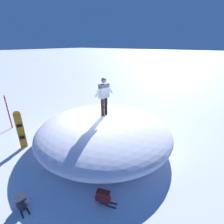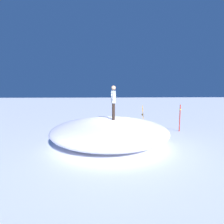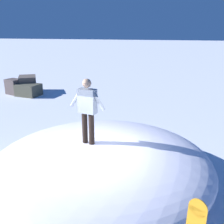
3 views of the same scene
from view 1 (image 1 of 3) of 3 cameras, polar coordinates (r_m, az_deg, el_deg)
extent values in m
plane|color=white|center=(7.99, -5.62, -9.33)|extent=(240.00, 240.00, 0.00)
ellipsoid|color=white|center=(7.43, -2.81, -6.40)|extent=(8.00, 7.96, 1.23)
cylinder|color=black|center=(7.23, -3.28, 1.72)|extent=(0.14, 0.14, 0.82)
cylinder|color=black|center=(7.36, -2.12, 2.11)|extent=(0.14, 0.14, 0.82)
cube|color=#8C939E|center=(7.07, -2.80, 7.33)|extent=(0.29, 0.48, 0.61)
sphere|color=tan|center=(6.97, -2.87, 10.87)|extent=(0.22, 0.22, 0.22)
cylinder|color=#8C939E|center=(6.86, -4.77, 7.25)|extent=(0.15, 0.40, 0.50)
cylinder|color=#8C939E|center=(7.27, -0.96, 8.22)|extent=(0.15, 0.40, 0.50)
cube|color=orange|center=(7.95, -28.96, -5.86)|extent=(0.23, 0.31, 1.61)
cylinder|color=orange|center=(7.59, -30.07, -0.65)|extent=(0.15, 0.27, 0.28)
cube|color=black|center=(7.82, -29.35, -4.02)|extent=(0.13, 0.23, 0.39)
cube|color=black|center=(7.77, -29.33, -4.17)|extent=(0.15, 0.20, 0.11)
cube|color=black|center=(8.06, -28.56, -7.76)|extent=(0.15, 0.20, 0.11)
ellipsoid|color=#1E2333|center=(5.67, -28.75, -25.79)|extent=(0.39, 0.34, 0.45)
ellipsoid|color=#2B3144|center=(5.82, -29.06, -25.27)|extent=(0.14, 0.22, 0.22)
cube|color=#1E2333|center=(5.53, -29.15, -24.45)|extent=(0.32, 0.29, 0.06)
cylinder|color=#1E2333|center=(5.69, -28.57, -28.71)|extent=(0.24, 0.08, 0.04)
cylinder|color=#1E2333|center=(5.70, -26.90, -28.20)|extent=(0.24, 0.08, 0.04)
ellipsoid|color=maroon|center=(5.23, -3.02, -27.38)|extent=(0.49, 0.35, 0.43)
ellipsoid|color=maroon|center=(5.33, -5.24, -27.27)|extent=(0.17, 0.20, 0.21)
cube|color=maroon|center=(5.10, -3.06, -26.07)|extent=(0.41, 0.29, 0.06)
cylinder|color=maroon|center=(5.30, -0.41, -29.90)|extent=(0.30, 0.13, 0.04)
cylinder|color=maroon|center=(5.37, 0.06, -28.87)|extent=(0.30, 0.13, 0.04)
cylinder|color=#A51E19|center=(10.13, -32.16, -0.07)|extent=(0.06, 0.06, 1.81)
cylinder|color=yellow|center=(9.96, -32.84, 2.99)|extent=(0.10, 0.10, 0.06)
camera|label=2|loc=(13.56, 22.11, 13.68)|focal=25.12mm
camera|label=3|loc=(10.29, -39.72, 16.53)|focal=41.02mm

